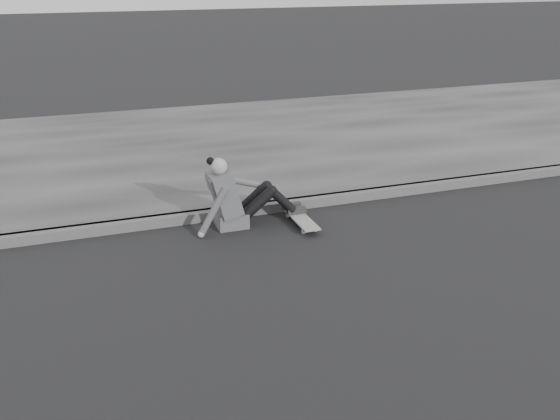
# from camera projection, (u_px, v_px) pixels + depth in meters

# --- Properties ---
(curb) EXTENTS (24.00, 0.16, 0.12)m
(curb) POSITION_uv_depth(u_px,v_px,m) (439.00, 185.00, 8.67)
(curb) COLOR #4C4C4C
(curb) RESTS_ON ground
(sidewalk) EXTENTS (24.00, 6.00, 0.12)m
(sidewalk) POSITION_uv_depth(u_px,v_px,m) (346.00, 134.00, 11.32)
(sidewalk) COLOR #3A3A3A
(sidewalk) RESTS_ON ground
(skateboard) EXTENTS (0.20, 0.78, 0.09)m
(skateboard) POSITION_uv_depth(u_px,v_px,m) (301.00, 219.00, 7.49)
(skateboard) COLOR gray
(skateboard) RESTS_ON ground
(seated_woman) EXTENTS (1.38, 0.46, 0.88)m
(seated_woman) POSITION_uv_depth(u_px,v_px,m) (236.00, 197.00, 7.37)
(seated_woman) COLOR #4C4C4E
(seated_woman) RESTS_ON ground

